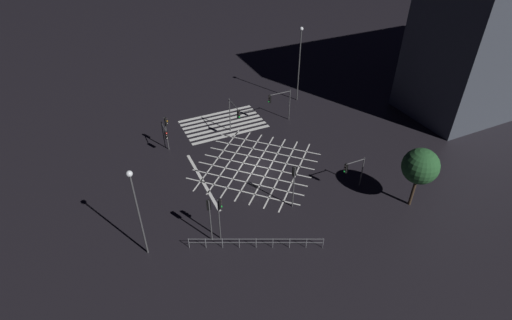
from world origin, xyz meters
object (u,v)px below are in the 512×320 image
at_px(traffic_light_se_cross, 165,134).
at_px(street_tree_near, 420,166).
at_px(traffic_light_sw_main, 279,100).
at_px(traffic_light_nw_main, 352,169).
at_px(traffic_light_ne_main, 220,211).
at_px(traffic_light_se_main, 166,127).
at_px(traffic_light_median_north, 294,179).
at_px(street_lamp_east, 300,54).
at_px(street_lamp_west, 136,200).
at_px(traffic_light_median_south, 235,113).
at_px(traffic_light_ne_cross, 209,212).

relative_size(traffic_light_se_cross, street_tree_near, 0.54).
distance_m(traffic_light_sw_main, traffic_light_nw_main, 14.05).
xyz_separation_m(traffic_light_ne_main, street_tree_near, (-17.15, 3.43, 1.30)).
bearing_deg(street_tree_near, traffic_light_se_main, -45.85).
xyz_separation_m(traffic_light_sw_main, traffic_light_nw_main, (-0.41, 14.03, -0.56)).
bearing_deg(traffic_light_se_main, traffic_light_median_north, -60.77).
bearing_deg(traffic_light_sw_main, street_lamp_east, -140.77).
bearing_deg(traffic_light_ne_main, traffic_light_nw_main, 3.19).
relative_size(traffic_light_se_main, street_lamp_west, 0.48).
bearing_deg(traffic_light_median_north, street_lamp_west, 89.62).
bearing_deg(street_lamp_west, traffic_light_median_north, 179.62).
relative_size(traffic_light_median_north, street_lamp_west, 0.54).
height_order(traffic_light_nw_main, street_lamp_east, street_lamp_east).
bearing_deg(traffic_light_median_south, traffic_light_sw_main, 98.28).
xyz_separation_m(traffic_light_ne_main, traffic_light_sw_main, (-13.04, -14.78, -0.07)).
height_order(traffic_light_median_south, traffic_light_nw_main, traffic_light_median_south).
distance_m(traffic_light_se_main, street_lamp_east, 19.30).
bearing_deg(traffic_light_median_north, traffic_light_se_main, 29.23).
xyz_separation_m(traffic_light_se_main, street_tree_near, (-17.60, 18.13, 1.48)).
distance_m(traffic_light_sw_main, traffic_light_se_main, 13.48).
bearing_deg(traffic_light_ne_cross, street_lamp_west, 80.97).
bearing_deg(street_lamp_east, street_tree_near, 87.64).
height_order(traffic_light_nw_main, traffic_light_se_main, traffic_light_se_main).
bearing_deg(traffic_light_median_south, traffic_light_ne_main, -26.99).
height_order(traffic_light_se_cross, street_lamp_west, street_lamp_west).
distance_m(traffic_light_nw_main, traffic_light_median_north, 6.25).
relative_size(traffic_light_median_south, traffic_light_nw_main, 1.28).
height_order(traffic_light_median_north, street_lamp_west, street_lamp_west).
bearing_deg(traffic_light_median_north, traffic_light_sw_main, -22.71).
distance_m(traffic_light_median_south, traffic_light_ne_main, 15.62).
relative_size(traffic_light_median_south, traffic_light_se_main, 1.05).
height_order(traffic_light_ne_main, traffic_light_se_cross, traffic_light_ne_main).
bearing_deg(traffic_light_sw_main, traffic_light_ne_main, 48.58).
xyz_separation_m(traffic_light_nw_main, traffic_light_se_main, (13.89, -13.94, 0.46)).
bearing_deg(traffic_light_median_north, street_tree_near, -113.84).
distance_m(traffic_light_se_main, street_lamp_west, 14.97).
relative_size(traffic_light_sw_main, traffic_light_ne_cross, 0.93).
bearing_deg(traffic_light_median_south, traffic_light_se_cross, -91.46).
xyz_separation_m(traffic_light_ne_cross, street_lamp_west, (5.15, -0.82, 2.51)).
xyz_separation_m(traffic_light_median_south, traffic_light_median_north, (-0.16, 12.97, 0.06)).
xyz_separation_m(traffic_light_median_south, street_lamp_west, (13.02, 12.88, 2.47)).
xyz_separation_m(traffic_light_ne_main, traffic_light_se_main, (0.45, -14.69, -0.18)).
xyz_separation_m(traffic_light_median_north, street_tree_near, (-9.90, 4.38, 1.16)).
bearing_deg(traffic_light_se_main, traffic_light_ne_cross, -91.35).
relative_size(traffic_light_se_main, street_lamp_east, 0.41).
xyz_separation_m(traffic_light_median_south, traffic_light_se_main, (7.53, -0.78, -0.26)).
bearing_deg(traffic_light_median_north, traffic_light_median_south, 0.72).
height_order(traffic_light_ne_cross, street_lamp_west, street_lamp_west).
bearing_deg(street_lamp_east, traffic_light_se_main, 12.77).
bearing_deg(traffic_light_nw_main, street_tree_near, 131.55).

